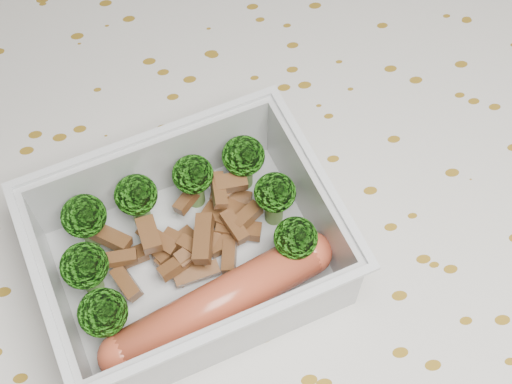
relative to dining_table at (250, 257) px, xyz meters
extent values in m
cube|color=brown|center=(0.00, 0.00, 0.06)|extent=(1.40, 0.90, 0.04)
cube|color=silver|center=(0.00, 0.00, 0.09)|extent=(1.46, 0.96, 0.01)
cube|color=silver|center=(-0.04, -0.04, 0.09)|extent=(0.19, 0.16, 0.00)
cube|color=silver|center=(-0.06, 0.02, 0.12)|extent=(0.16, 0.04, 0.05)
cube|color=silver|center=(-0.03, -0.10, 0.12)|extent=(0.16, 0.04, 0.05)
cube|color=silver|center=(0.03, -0.02, 0.12)|extent=(0.03, 0.11, 0.05)
cube|color=silver|center=(-0.12, -0.06, 0.12)|extent=(0.03, 0.11, 0.05)
cube|color=silver|center=(-0.06, 0.02, 0.15)|extent=(0.17, 0.05, 0.00)
cube|color=silver|center=(-0.03, -0.10, 0.15)|extent=(0.17, 0.05, 0.00)
cube|color=silver|center=(0.04, -0.02, 0.15)|extent=(0.03, 0.12, 0.00)
cube|color=silver|center=(-0.13, -0.06, 0.15)|extent=(0.03, 0.12, 0.00)
cylinder|color=#608C3F|center=(-0.10, -0.01, 0.10)|extent=(0.01, 0.01, 0.02)
ellipsoid|color=#287913|center=(-0.10, -0.01, 0.13)|extent=(0.03, 0.03, 0.02)
cylinder|color=#608C3F|center=(-0.07, 0.00, 0.10)|extent=(0.01, 0.01, 0.02)
ellipsoid|color=#287913|center=(-0.07, 0.00, 0.13)|extent=(0.03, 0.03, 0.02)
cylinder|color=#608C3F|center=(-0.03, 0.01, 0.11)|extent=(0.01, 0.01, 0.02)
ellipsoid|color=#287913|center=(-0.03, 0.01, 0.13)|extent=(0.03, 0.03, 0.02)
cylinder|color=#608C3F|center=(0.00, 0.01, 0.10)|extent=(0.01, 0.01, 0.02)
ellipsoid|color=#287913|center=(0.00, 0.01, 0.13)|extent=(0.03, 0.03, 0.02)
cylinder|color=#608C3F|center=(-0.10, -0.04, 0.10)|extent=(0.01, 0.01, 0.02)
ellipsoid|color=#287913|center=(-0.10, -0.04, 0.13)|extent=(0.03, 0.03, 0.02)
cylinder|color=#608C3F|center=(0.01, -0.02, 0.11)|extent=(0.01, 0.01, 0.02)
ellipsoid|color=#287913|center=(0.01, -0.02, 0.13)|extent=(0.03, 0.03, 0.02)
cylinder|color=#608C3F|center=(-0.10, -0.07, 0.10)|extent=(0.01, 0.01, 0.02)
ellipsoid|color=#287913|center=(-0.10, -0.07, 0.13)|extent=(0.03, 0.03, 0.02)
cylinder|color=#608C3F|center=(0.02, -0.05, 0.10)|extent=(0.01, 0.01, 0.02)
ellipsoid|color=#287913|center=(0.02, -0.05, 0.13)|extent=(0.03, 0.03, 0.02)
cube|color=brown|center=(-0.02, -0.04, 0.10)|extent=(0.01, 0.02, 0.01)
cube|color=brown|center=(-0.09, -0.02, 0.11)|extent=(0.03, 0.03, 0.01)
cube|color=brown|center=(-0.02, -0.02, 0.10)|extent=(0.03, 0.03, 0.01)
cube|color=brown|center=(-0.04, 0.00, 0.11)|extent=(0.02, 0.02, 0.01)
cube|color=brown|center=(-0.02, 0.00, 0.10)|extent=(0.02, 0.03, 0.01)
cube|color=brown|center=(-0.01, -0.01, 0.10)|extent=(0.03, 0.02, 0.01)
cube|color=brown|center=(-0.08, -0.03, 0.10)|extent=(0.02, 0.01, 0.01)
cube|color=brown|center=(-0.05, -0.05, 0.11)|extent=(0.02, 0.02, 0.01)
cube|color=brown|center=(-0.08, -0.05, 0.11)|extent=(0.02, 0.02, 0.01)
cube|color=brown|center=(-0.04, -0.04, 0.11)|extent=(0.02, 0.02, 0.01)
cube|color=brown|center=(-0.01, -0.03, 0.11)|extent=(0.02, 0.02, 0.01)
cube|color=brown|center=(-0.01, 0.00, 0.12)|extent=(0.02, 0.01, 0.01)
cube|color=brown|center=(-0.01, -0.02, 0.10)|extent=(0.03, 0.02, 0.01)
cube|color=brown|center=(-0.01, 0.00, 0.11)|extent=(0.02, 0.02, 0.01)
cube|color=brown|center=(-0.02, -0.03, 0.10)|extent=(0.02, 0.02, 0.01)
cube|color=brown|center=(-0.04, -0.05, 0.10)|extent=(0.03, 0.01, 0.01)
cube|color=brown|center=(-0.09, -0.04, 0.12)|extent=(0.02, 0.01, 0.01)
cube|color=brown|center=(-0.01, -0.02, 0.11)|extent=(0.02, 0.02, 0.01)
cube|color=brown|center=(-0.07, -0.03, 0.12)|extent=(0.01, 0.02, 0.01)
cube|color=brown|center=(-0.05, -0.03, 0.11)|extent=(0.03, 0.02, 0.01)
cube|color=brown|center=(-0.05, -0.04, 0.10)|extent=(0.02, 0.03, 0.01)
cube|color=brown|center=(-0.04, -0.04, 0.11)|extent=(0.02, 0.02, 0.01)
cube|color=brown|center=(-0.03, -0.03, 0.12)|extent=(0.02, 0.03, 0.01)
cube|color=brown|center=(-0.02, 0.00, 0.12)|extent=(0.01, 0.02, 0.01)
cube|color=brown|center=(-0.03, -0.04, 0.10)|extent=(0.02, 0.03, 0.01)
cube|color=brown|center=(-0.06, -0.02, 0.11)|extent=(0.03, 0.03, 0.01)
cube|color=brown|center=(-0.02, -0.01, 0.10)|extent=(0.02, 0.02, 0.01)
cube|color=brown|center=(-0.01, 0.00, 0.10)|extent=(0.02, 0.02, 0.01)
cube|color=brown|center=(-0.05, -0.03, 0.10)|extent=(0.03, 0.03, 0.01)
cylinder|color=#B5482C|center=(-0.03, -0.07, 0.11)|extent=(0.13, 0.07, 0.03)
sphere|color=#B5482C|center=(0.03, -0.05, 0.11)|extent=(0.03, 0.03, 0.03)
sphere|color=#B5482C|center=(-0.09, -0.09, 0.11)|extent=(0.03, 0.03, 0.03)
camera|label=1|loc=(-0.04, -0.22, 0.50)|focal=50.00mm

